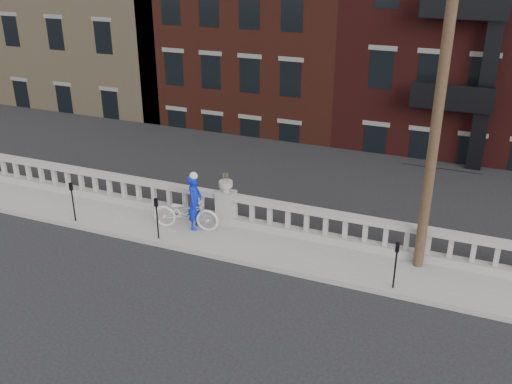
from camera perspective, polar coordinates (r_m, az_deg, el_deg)
ground at (r=15.89m, az=-9.10°, el=-9.45°), size 120.00×120.00×0.00m
sidewalk at (r=18.09m, az=-4.23°, el=-4.51°), size 32.00×2.20×0.15m
balustrade at (r=18.59m, az=-2.99°, el=-1.70°), size 28.00×0.34×1.03m
planter_pedestal at (r=18.51m, az=-3.00°, el=-1.17°), size 0.55×0.55×1.76m
lower_level at (r=35.38m, az=11.50°, el=13.54°), size 80.00×44.00×20.80m
utility_pole at (r=15.19m, az=18.00°, el=9.73°), size 1.60×0.28×10.00m
parking_meter_a at (r=19.48m, az=-17.89°, el=-0.52°), size 0.10×0.09×1.36m
parking_meter_b at (r=17.69m, az=-9.89°, el=-2.16°), size 0.10×0.09×1.36m
parking_meter_c at (r=15.43m, az=13.82°, el=-6.64°), size 0.10×0.09×1.36m
bicycle at (r=18.30m, az=-7.04°, el=-2.03°), size 2.27×1.13×1.14m
cyclist at (r=18.17m, az=-6.14°, el=-0.99°), size 0.53×0.72×1.82m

